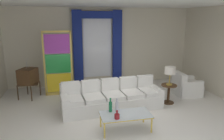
{
  "coord_description": "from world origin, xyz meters",
  "views": [
    {
      "loc": [
        -1.42,
        -5.35,
        2.6
      ],
      "look_at": [
        -0.04,
        0.9,
        1.05
      ],
      "focal_mm": 34.52,
      "sensor_mm": 36.0,
      "label": 1
    }
  ],
  "objects_px": {
    "bottle_amber_squat": "(117,106)",
    "vintage_tv": "(28,77)",
    "table_lamp_brass": "(170,71)",
    "stained_glass_divider": "(58,65)",
    "peacock_figurine": "(71,92)",
    "armchair_white": "(185,87)",
    "coffee_table": "(126,115)",
    "bottle_crystal_tall": "(110,106)",
    "bottle_blue_decanter": "(117,116)",
    "couch_white_long": "(111,98)",
    "round_side_table": "(169,92)"
  },
  "relations": [
    {
      "from": "bottle_amber_squat",
      "to": "vintage_tv",
      "type": "distance_m",
      "value": 3.52
    },
    {
      "from": "table_lamp_brass",
      "to": "bottle_amber_squat",
      "type": "bearing_deg",
      "value": -149.16
    },
    {
      "from": "vintage_tv",
      "to": "stained_glass_divider",
      "type": "relative_size",
      "value": 0.61
    },
    {
      "from": "vintage_tv",
      "to": "table_lamp_brass",
      "type": "xyz_separation_m",
      "value": [
        4.32,
        -1.43,
        0.3
      ]
    },
    {
      "from": "stained_glass_divider",
      "to": "peacock_figurine",
      "type": "distance_m",
      "value": 1.03
    },
    {
      "from": "stained_glass_divider",
      "to": "table_lamp_brass",
      "type": "relative_size",
      "value": 3.86
    },
    {
      "from": "vintage_tv",
      "to": "armchair_white",
      "type": "xyz_separation_m",
      "value": [
        5.24,
        -0.86,
        -0.44
      ]
    },
    {
      "from": "coffee_table",
      "to": "peacock_figurine",
      "type": "xyz_separation_m",
      "value": [
        -1.19,
        2.37,
        -0.15
      ]
    },
    {
      "from": "bottle_crystal_tall",
      "to": "peacock_figurine",
      "type": "xyz_separation_m",
      "value": [
        -0.87,
        2.16,
        -0.33
      ]
    },
    {
      "from": "bottle_blue_decanter",
      "to": "table_lamp_brass",
      "type": "xyz_separation_m",
      "value": [
        2.03,
        1.52,
        0.55
      ]
    },
    {
      "from": "couch_white_long",
      "to": "table_lamp_brass",
      "type": "distance_m",
      "value": 1.96
    },
    {
      "from": "bottle_crystal_tall",
      "to": "table_lamp_brass",
      "type": "height_order",
      "value": "table_lamp_brass"
    },
    {
      "from": "coffee_table",
      "to": "bottle_crystal_tall",
      "type": "distance_m",
      "value": 0.42
    },
    {
      "from": "bottle_amber_squat",
      "to": "peacock_figurine",
      "type": "xyz_separation_m",
      "value": [
        -1.01,
        2.21,
        -0.33
      ]
    },
    {
      "from": "armchair_white",
      "to": "bottle_crystal_tall",
      "type": "bearing_deg",
      "value": -150.73
    },
    {
      "from": "armchair_white",
      "to": "round_side_table",
      "type": "height_order",
      "value": "armchair_white"
    },
    {
      "from": "bottle_amber_squat",
      "to": "couch_white_long",
      "type": "bearing_deg",
      "value": 84.1
    },
    {
      "from": "peacock_figurine",
      "to": "couch_white_long",
      "type": "bearing_deg",
      "value": -41.96
    },
    {
      "from": "armchair_white",
      "to": "stained_glass_divider",
      "type": "bearing_deg",
      "value": 167.49
    },
    {
      "from": "couch_white_long",
      "to": "table_lamp_brass",
      "type": "xyz_separation_m",
      "value": [
        1.82,
        -0.02,
        0.72
      ]
    },
    {
      "from": "bottle_crystal_tall",
      "to": "coffee_table",
      "type": "bearing_deg",
      "value": -32.32
    },
    {
      "from": "stained_glass_divider",
      "to": "peacock_figurine",
      "type": "xyz_separation_m",
      "value": [
        0.38,
        -0.47,
        -0.84
      ]
    },
    {
      "from": "coffee_table",
      "to": "round_side_table",
      "type": "height_order",
      "value": "round_side_table"
    },
    {
      "from": "armchair_white",
      "to": "stained_glass_divider",
      "type": "distance_m",
      "value": 4.43
    },
    {
      "from": "vintage_tv",
      "to": "round_side_table",
      "type": "height_order",
      "value": "vintage_tv"
    },
    {
      "from": "peacock_figurine",
      "to": "bottle_crystal_tall",
      "type": "bearing_deg",
      "value": -68.21
    },
    {
      "from": "bottle_blue_decanter",
      "to": "stained_glass_divider",
      "type": "relative_size",
      "value": 0.09
    },
    {
      "from": "bottle_amber_squat",
      "to": "table_lamp_brass",
      "type": "distance_m",
      "value": 2.31
    },
    {
      "from": "couch_white_long",
      "to": "armchair_white",
      "type": "xyz_separation_m",
      "value": [
        2.74,
        0.54,
        -0.02
      ]
    },
    {
      "from": "vintage_tv",
      "to": "table_lamp_brass",
      "type": "distance_m",
      "value": 4.56
    },
    {
      "from": "bottle_crystal_tall",
      "to": "vintage_tv",
      "type": "height_order",
      "value": "vintage_tv"
    },
    {
      "from": "couch_white_long",
      "to": "armchair_white",
      "type": "bearing_deg",
      "value": 11.21
    },
    {
      "from": "coffee_table",
      "to": "peacock_figurine",
      "type": "bearing_deg",
      "value": 116.61
    },
    {
      "from": "stained_glass_divider",
      "to": "table_lamp_brass",
      "type": "xyz_separation_m",
      "value": [
        3.34,
        -1.51,
        -0.03
      ]
    },
    {
      "from": "armchair_white",
      "to": "table_lamp_brass",
      "type": "xyz_separation_m",
      "value": [
        -0.92,
        -0.57,
        0.74
      ]
    },
    {
      "from": "table_lamp_brass",
      "to": "peacock_figurine",
      "type": "bearing_deg",
      "value": 160.54
    },
    {
      "from": "bottle_blue_decanter",
      "to": "stained_glass_divider",
      "type": "bearing_deg",
      "value": 113.33
    },
    {
      "from": "bottle_blue_decanter",
      "to": "vintage_tv",
      "type": "bearing_deg",
      "value": 127.88
    },
    {
      "from": "round_side_table",
      "to": "peacock_figurine",
      "type": "bearing_deg",
      "value": 160.54
    },
    {
      "from": "bottle_blue_decanter",
      "to": "round_side_table",
      "type": "height_order",
      "value": "bottle_blue_decanter"
    },
    {
      "from": "bottle_crystal_tall",
      "to": "armchair_white",
      "type": "xyz_separation_m",
      "value": [
        3.01,
        1.69,
        -0.26
      ]
    },
    {
      "from": "bottle_crystal_tall",
      "to": "bottle_amber_squat",
      "type": "relative_size",
      "value": 1.01
    },
    {
      "from": "coffee_table",
      "to": "peacock_figurine",
      "type": "relative_size",
      "value": 1.98
    },
    {
      "from": "peacock_figurine",
      "to": "table_lamp_brass",
      "type": "distance_m",
      "value": 3.24
    },
    {
      "from": "vintage_tv",
      "to": "armchair_white",
      "type": "bearing_deg",
      "value": -9.3
    },
    {
      "from": "vintage_tv",
      "to": "table_lamp_brass",
      "type": "relative_size",
      "value": 2.36
    },
    {
      "from": "vintage_tv",
      "to": "couch_white_long",
      "type": "bearing_deg",
      "value": -29.28
    },
    {
      "from": "couch_white_long",
      "to": "stained_glass_divider",
      "type": "xyz_separation_m",
      "value": [
        -1.51,
        1.49,
        0.75
      ]
    },
    {
      "from": "bottle_blue_decanter",
      "to": "bottle_crystal_tall",
      "type": "xyz_separation_m",
      "value": [
        -0.06,
        0.4,
        0.07
      ]
    },
    {
      "from": "bottle_amber_squat",
      "to": "peacock_figurine",
      "type": "bearing_deg",
      "value": 114.65
    }
  ]
}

